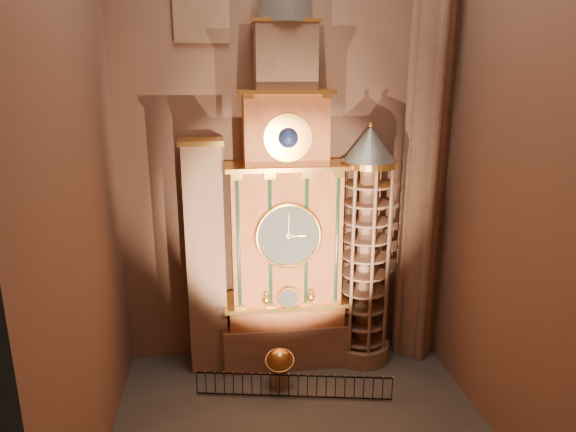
{
  "coord_description": "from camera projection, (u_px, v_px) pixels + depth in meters",
  "views": [
    {
      "loc": [
        -2.68,
        -15.88,
        12.77
      ],
      "look_at": [
        -0.15,
        3.0,
        7.43
      ],
      "focal_mm": 32.0,
      "sensor_mm": 36.0,
      "label": 1
    }
  ],
  "objects": [
    {
      "name": "floor",
      "position": [
        303.0,
        431.0,
        18.95
      ],
      "size": [
        14.0,
        14.0,
        0.0
      ],
      "primitive_type": "plane",
      "color": "#383330",
      "rests_on": "ground"
    },
    {
      "name": "wall_back",
      "position": [
        282.0,
        116.0,
        21.7
      ],
      "size": [
        22.0,
        0.0,
        22.0
      ],
      "primitive_type": "plane",
      "rotation": [
        1.57,
        0.0,
        0.0
      ],
      "color": "brown",
      "rests_on": "floor"
    },
    {
      "name": "wall_left",
      "position": [
        71.0,
        135.0,
        15.08
      ],
      "size": [
        0.0,
        22.0,
        22.0
      ],
      "primitive_type": "plane",
      "rotation": [
        1.57,
        0.0,
        1.57
      ],
      "color": "brown",
      "rests_on": "floor"
    },
    {
      "name": "wall_right",
      "position": [
        515.0,
        128.0,
        16.88
      ],
      "size": [
        0.0,
        22.0,
        22.0
      ],
      "primitive_type": "plane",
      "rotation": [
        1.57,
        0.0,
        -1.57
      ],
      "color": "brown",
      "rests_on": "floor"
    },
    {
      "name": "astronomical_clock",
      "position": [
        285.0,
        220.0,
        21.88
      ],
      "size": [
        5.6,
        2.41,
        16.7
      ],
      "color": "#8C634C",
      "rests_on": "floor"
    },
    {
      "name": "portrait_tower",
      "position": [
        206.0,
        258.0,
        21.88
      ],
      "size": [
        1.8,
        1.6,
        10.2
      ],
      "color": "#8C634C",
      "rests_on": "floor"
    },
    {
      "name": "stair_turret",
      "position": [
        365.0,
        250.0,
        22.46
      ],
      "size": [
        2.5,
        2.5,
        10.8
      ],
      "color": "#8C634C",
      "rests_on": "floor"
    },
    {
      "name": "gothic_pier",
      "position": [
        429.0,
        116.0,
        21.53
      ],
      "size": [
        2.04,
        2.04,
        22.0
      ],
      "color": "#8C634C",
      "rests_on": "floor"
    },
    {
      "name": "celestial_globe",
      "position": [
        280.0,
        365.0,
        21.3
      ],
      "size": [
        1.4,
        1.34,
        1.78
      ],
      "color": "#8C634C",
      "rests_on": "floor"
    },
    {
      "name": "iron_railing",
      "position": [
        293.0,
        386.0,
        20.71
      ],
      "size": [
        7.77,
        1.52,
        1.02
      ],
      "color": "black",
      "rests_on": "floor"
    }
  ]
}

